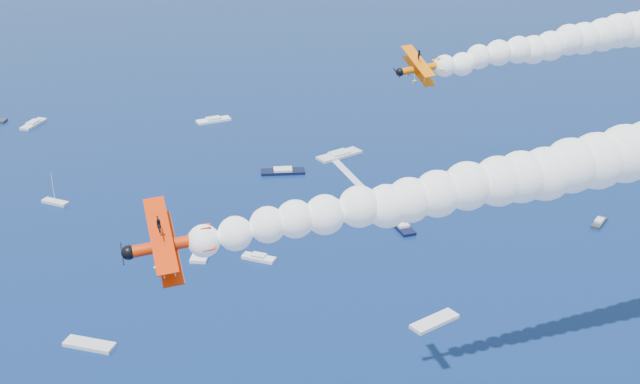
{
  "coord_description": "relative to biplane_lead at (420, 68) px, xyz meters",
  "views": [
    {
      "loc": [
        5.42,
        -57.86,
        86.21
      ],
      "look_at": [
        6.97,
        21.43,
        49.06
      ],
      "focal_mm": 46.72,
      "sensor_mm": 36.0,
      "label": 1
    }
  ],
  "objects": [
    {
      "name": "biplane_lead",
      "position": [
        0.0,
        0.0,
        0.0
      ],
      "size": [
        8.36,
        9.62,
        6.59
      ],
      "primitive_type": null,
      "rotation": [
        -0.3,
        0.07,
        3.46
      ],
      "color": "orange"
    },
    {
      "name": "biplane_trail",
      "position": [
        -25.44,
        -38.69,
        -3.2
      ],
      "size": [
        9.52,
        11.24,
        8.17
      ],
      "primitive_type": null,
      "rotation": [
        -0.35,
        0.07,
        3.39
      ],
      "color": "red"
    },
    {
      "name": "smoke_trail_lead",
      "position": [
        28.75,
        9.58,
        2.31
      ],
      "size": [
        62.89,
        41.03,
        11.17
      ],
      "primitive_type": null,
      "rotation": [
        0.0,
        0.0,
        3.46
      ],
      "color": "white"
    },
    {
      "name": "smoke_trail_trail",
      "position": [
        3.91,
        -31.19,
        -0.89
      ],
      "size": [
        62.57,
        34.15,
        11.17
      ],
      "primitive_type": null,
      "rotation": [
        0.0,
        0.0,
        3.39
      ],
      "color": "white"
    },
    {
      "name": "spectator_boats",
      "position": [
        -36.21,
        63.55,
        -56.31
      ],
      "size": [
        207.3,
        160.23,
        0.7
      ],
      "color": "black",
      "rests_on": "ground"
    },
    {
      "name": "boat_wakes",
      "position": [
        -20.18,
        57.87,
        -56.63
      ],
      "size": [
        194.19,
        168.68,
        0.04
      ],
      "color": "white",
      "rests_on": "ground"
    }
  ]
}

